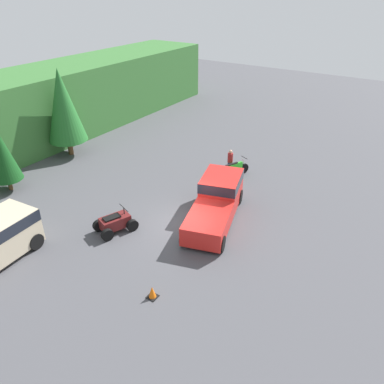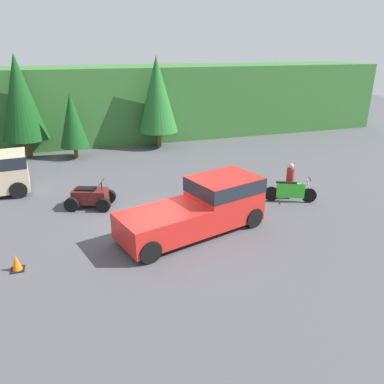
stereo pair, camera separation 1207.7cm
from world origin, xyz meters
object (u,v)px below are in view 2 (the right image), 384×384
at_px(dirt_bike, 290,192).
at_px(rider_person, 290,179).
at_px(quad_atv, 90,197).
at_px(traffic_cone, 16,263).
at_px(pickup_truck_red, 204,205).

distance_m(dirt_bike, rider_person, 0.62).
xyz_separation_m(dirt_bike, quad_atv, (-8.68, 2.22, -0.01)).
bearing_deg(quad_atv, rider_person, 9.10).
distance_m(rider_person, traffic_cone, 11.79).
distance_m(pickup_truck_red, quad_atv, 5.41).
bearing_deg(pickup_truck_red, traffic_cone, 170.81).
bearing_deg(rider_person, dirt_bike, -94.93).
bearing_deg(dirt_bike, traffic_cone, -143.95).
height_order(dirt_bike, rider_person, rider_person).
bearing_deg(dirt_bike, rider_person, 90.31).
bearing_deg(pickup_truck_red, quad_atv, 121.69).
relative_size(dirt_bike, rider_person, 1.30).
xyz_separation_m(pickup_truck_red, rider_person, (4.88, 1.79, -0.11)).
bearing_deg(rider_person, traffic_cone, -147.42).
height_order(pickup_truck_red, quad_atv, pickup_truck_red).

